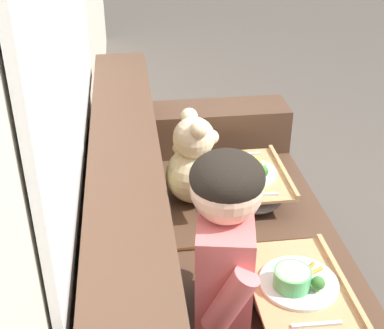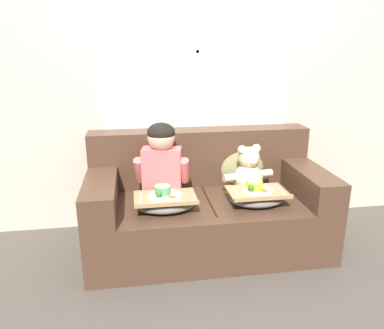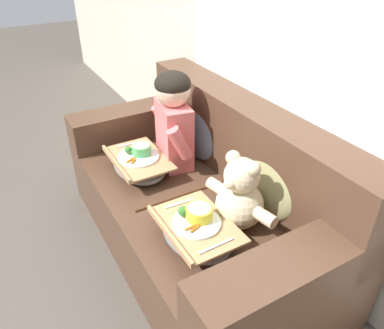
{
  "view_description": "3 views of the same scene",
  "coord_description": "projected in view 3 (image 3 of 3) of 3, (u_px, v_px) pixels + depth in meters",
  "views": [
    {
      "loc": [
        -1.51,
        0.31,
        1.63
      ],
      "look_at": [
        0.04,
        0.11,
        0.73
      ],
      "focal_mm": 50.0,
      "sensor_mm": 36.0,
      "label": 1
    },
    {
      "loc": [
        -0.52,
        -2.55,
        1.5
      ],
      "look_at": [
        -0.12,
        -0.03,
        0.68
      ],
      "focal_mm": 35.0,
      "sensor_mm": 36.0,
      "label": 2
    },
    {
      "loc": [
        1.42,
        -0.82,
        1.61
      ],
      "look_at": [
        -0.0,
        0.0,
        0.58
      ],
      "focal_mm": 35.0,
      "sensor_mm": 36.0,
      "label": 3
    }
  ],
  "objects": [
    {
      "name": "wall_back_with_window",
      "position": [
        286.0,
        6.0,
        1.77
      ],
      "size": [
        8.0,
        0.08,
        2.6
      ],
      "color": "beige",
      "rests_on": "ground_plane"
    },
    {
      "name": "child_figure",
      "position": [
        173.0,
        115.0,
        2.14
      ],
      "size": [
        0.42,
        0.23,
        0.57
      ],
      "color": "#DB6666",
      "rests_on": "couch"
    },
    {
      "name": "teddy_bear",
      "position": [
        239.0,
        197.0,
        1.73
      ],
      "size": [
        0.41,
        0.29,
        0.38
      ],
      "color": "beige",
      "rests_on": "couch"
    },
    {
      "name": "couch",
      "position": [
        202.0,
        202.0,
        2.11
      ],
      "size": [
        1.76,
        0.88,
        0.86
      ],
      "color": "#4C3323",
      "rests_on": "ground_plane"
    },
    {
      "name": "throw_pillow_behind_child",
      "position": [
        201.0,
        127.0,
        2.28
      ],
      "size": [
        0.4,
        0.19,
        0.41
      ],
      "color": "slate",
      "rests_on": "couch"
    },
    {
      "name": "ground_plane",
      "position": [
        192.0,
        247.0,
        2.25
      ],
      "size": [
        14.0,
        14.0,
        0.0
      ],
      "primitive_type": "plane",
      "color": "#4C443D"
    },
    {
      "name": "throw_pillow_behind_teddy",
      "position": [
        272.0,
        181.0,
        1.8
      ],
      "size": [
        0.39,
        0.19,
        0.41
      ],
      "color": "#898456",
      "rests_on": "couch"
    },
    {
      "name": "lap_tray_child",
      "position": [
        139.0,
        163.0,
        2.17
      ],
      "size": [
        0.43,
        0.29,
        0.17
      ],
      "color": "slate",
      "rests_on": "child_figure"
    },
    {
      "name": "lap_tray_teddy",
      "position": [
        196.0,
        230.0,
        1.69
      ],
      "size": [
        0.42,
        0.29,
        0.17
      ],
      "color": "slate",
      "rests_on": "teddy_bear"
    }
  ]
}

